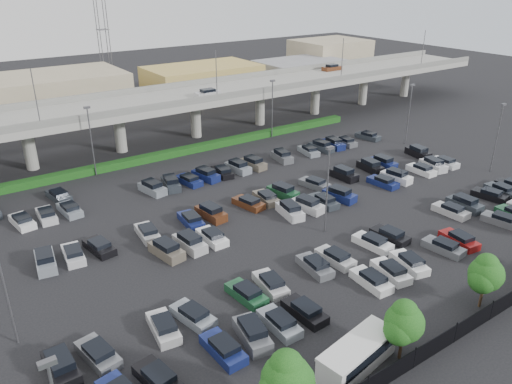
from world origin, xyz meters
The scene contains 10 objects.
ground centered at (0.00, 0.00, 0.00)m, with size 280.00×280.00×0.00m, color black.
overpass centered at (-0.22, 32.01, 6.97)m, with size 150.00×13.00×15.80m.
hedge centered at (0.00, 25.00, 0.55)m, with size 66.00×1.60×1.10m, color #143F12.
fence centered at (-0.05, -28.00, 0.90)m, with size 70.00×0.10×2.00m.
tree_row centered at (0.70, -26.53, 3.52)m, with size 65.07×3.66×5.94m.
shuttle_bus centered at (-12.46, -25.45, 1.25)m, with size 7.42×3.57×2.29m.
parked_cars centered at (0.17, -2.85, 0.62)m, with size 62.93×41.67×1.67m.
light_poles centered at (-4.13, 2.00, 6.24)m, with size 66.90×48.38×10.30m.
distant_buildings centered at (12.38, 61.81, 3.74)m, with size 138.00×24.00×9.00m.
comm_tower centered at (4.00, 74.00, 15.61)m, with size 2.40×2.40×30.00m.
Camera 1 is at (-35.29, -45.11, 27.55)m, focal length 35.00 mm.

